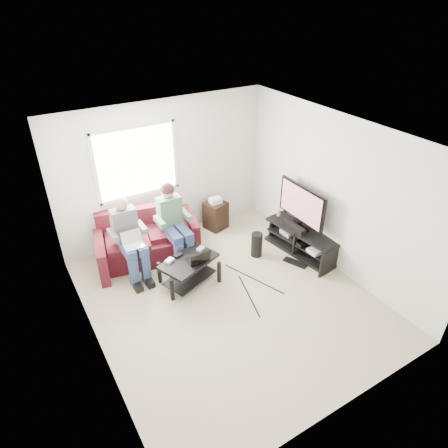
{
  "coord_description": "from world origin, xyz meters",
  "views": [
    {
      "loc": [
        -2.51,
        -4.0,
        4.24
      ],
      "look_at": [
        0.26,
        0.6,
        0.97
      ],
      "focal_mm": 32.0,
      "sensor_mm": 36.0,
      "label": 1
    }
  ],
  "objects_px": {
    "sofa": "(147,241)",
    "tv": "(302,205)",
    "tv_stand": "(301,242)",
    "end_table": "(216,215)",
    "coffee_table": "(189,266)",
    "subwoofer": "(257,245)"
  },
  "relations": [
    {
      "from": "sofa",
      "to": "end_table",
      "type": "height_order",
      "value": "sofa"
    },
    {
      "from": "tv_stand",
      "to": "end_table",
      "type": "relative_size",
      "value": 2.26
    },
    {
      "from": "sofa",
      "to": "tv_stand",
      "type": "relative_size",
      "value": 1.33
    },
    {
      "from": "sofa",
      "to": "tv",
      "type": "relative_size",
      "value": 1.81
    },
    {
      "from": "tv_stand",
      "to": "tv",
      "type": "xyz_separation_m",
      "value": [
        -0.0,
        0.1,
        0.72
      ]
    },
    {
      "from": "tv_stand",
      "to": "tv",
      "type": "height_order",
      "value": "tv"
    },
    {
      "from": "tv",
      "to": "tv_stand",
      "type": "bearing_deg",
      "value": -88.53
    },
    {
      "from": "coffee_table",
      "to": "tv_stand",
      "type": "height_order",
      "value": "tv_stand"
    },
    {
      "from": "tv_stand",
      "to": "tv",
      "type": "bearing_deg",
      "value": 91.47
    },
    {
      "from": "sofa",
      "to": "tv_stand",
      "type": "height_order",
      "value": "sofa"
    },
    {
      "from": "coffee_table",
      "to": "subwoofer",
      "type": "relative_size",
      "value": 2.28
    },
    {
      "from": "sofa",
      "to": "subwoofer",
      "type": "xyz_separation_m",
      "value": [
        1.67,
        -1.0,
        -0.09
      ]
    },
    {
      "from": "tv_stand",
      "to": "end_table",
      "type": "bearing_deg",
      "value": 119.93
    },
    {
      "from": "tv",
      "to": "end_table",
      "type": "bearing_deg",
      "value": 121.54
    },
    {
      "from": "tv_stand",
      "to": "subwoofer",
      "type": "bearing_deg",
      "value": 155.15
    },
    {
      "from": "subwoofer",
      "to": "end_table",
      "type": "xyz_separation_m",
      "value": [
        -0.15,
        1.2,
        0.07
      ]
    },
    {
      "from": "tv",
      "to": "subwoofer",
      "type": "height_order",
      "value": "tv"
    },
    {
      "from": "tv_stand",
      "to": "end_table",
      "type": "distance_m",
      "value": 1.79
    },
    {
      "from": "sofa",
      "to": "tv_stand",
      "type": "xyz_separation_m",
      "value": [
        2.41,
        -1.34,
        -0.1
      ]
    },
    {
      "from": "sofa",
      "to": "tv_stand",
      "type": "bearing_deg",
      "value": -29.06
    },
    {
      "from": "sofa",
      "to": "tv",
      "type": "height_order",
      "value": "tv"
    },
    {
      "from": "sofa",
      "to": "coffee_table",
      "type": "height_order",
      "value": "sofa"
    }
  ]
}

